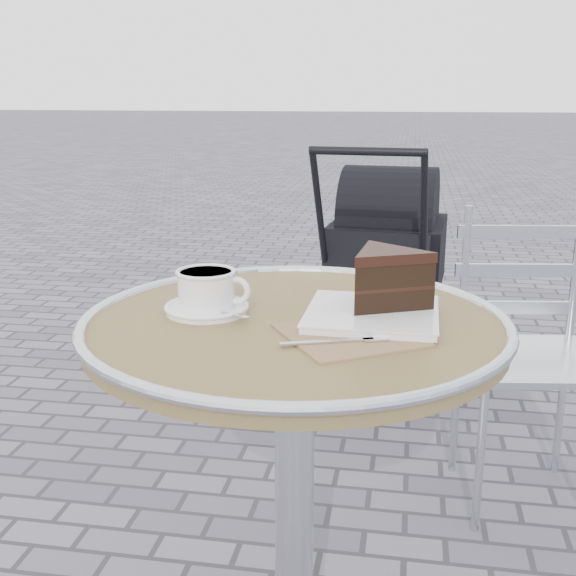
% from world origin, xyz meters
% --- Properties ---
extents(cafe_table, '(0.72, 0.72, 0.74)m').
position_xyz_m(cafe_table, '(0.00, 0.00, 0.57)').
color(cafe_table, silver).
rests_on(cafe_table, ground).
extents(cappuccino_set, '(0.15, 0.14, 0.07)m').
position_xyz_m(cappuccino_set, '(-0.16, 0.02, 0.76)').
color(cappuccino_set, white).
rests_on(cappuccino_set, cafe_table).
extents(cake_plate_set, '(0.27, 0.34, 0.12)m').
position_xyz_m(cake_plate_set, '(0.14, 0.04, 0.78)').
color(cake_plate_set, '#916A50').
rests_on(cake_plate_set, cafe_table).
extents(bistro_chair, '(0.41, 0.41, 0.80)m').
position_xyz_m(bistro_chair, '(0.50, 0.82, 0.50)').
color(bistro_chair, silver).
rests_on(bistro_chair, ground).
extents(baby_stroller, '(0.48, 0.92, 0.93)m').
position_xyz_m(baby_stroller, '(0.09, 1.73, 0.42)').
color(baby_stroller, black).
rests_on(baby_stroller, ground).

